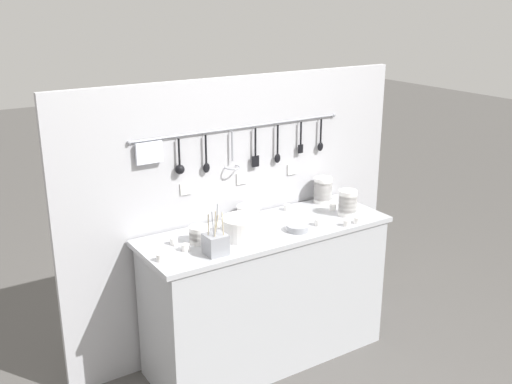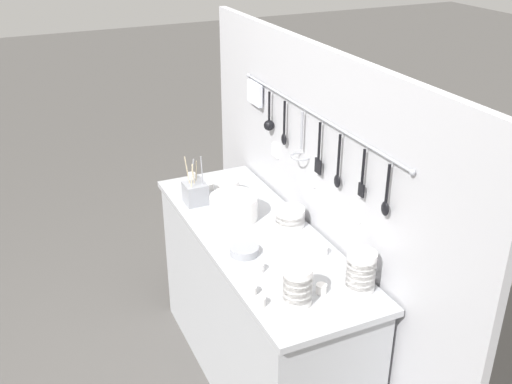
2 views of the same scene
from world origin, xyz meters
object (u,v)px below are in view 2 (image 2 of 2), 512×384
Objects in this scene: cup_front_left at (250,202)px; cup_edge_far at (228,182)px; bowl_stack_back_corner at (361,271)px; cup_back_left at (323,250)px; bowl_stack_tall_left at (290,217)px; steel_mixing_bowl at (244,250)px; bowl_stack_nested_right at (298,286)px; cutlery_caddy at (195,193)px; cup_centre at (259,267)px; cup_edge_near at (251,290)px; plate_stack at (234,207)px; cup_beside_plates at (260,302)px; cup_by_caddy at (192,176)px; cup_back_right at (210,186)px; bowl_stack_wide_centre at (229,188)px; cup_front_right at (321,289)px.

cup_edge_far is at bearing -177.83° from cup_front_left.
bowl_stack_back_corner reaches higher than cup_back_left.
bowl_stack_tall_left is (-0.59, -0.01, -0.04)m from bowl_stack_back_corner.
steel_mixing_bowl is 0.73m from cup_edge_far.
bowl_stack_nested_right is 3.66× the size of cup_front_left.
bowl_stack_nested_right reaches higher than bowl_stack_tall_left.
cutlery_caddy is 0.72m from cup_centre.
cup_edge_near is 1.00× the size of cup_edge_far.
cup_back_left is (-0.14, 0.42, 0.00)m from cup_edge_near.
plate_stack is 5.33× the size of cup_front_left.
cup_centre is at bearing 156.02° from cup_beside_plates.
cup_centre is at bearing -13.50° from cup_edge_far.
steel_mixing_bowl is 0.16m from cup_centre.
bowl_stack_tall_left is 3.20× the size of cup_front_left.
cup_centre is (0.30, -0.31, -0.03)m from bowl_stack_tall_left.
bowl_stack_tall_left is at bearing 20.47° from cup_by_caddy.
bowl_stack_tall_left is at bearing 39.05° from cutlery_caddy.
cup_back_right is 1.00× the size of cup_by_caddy.
cup_edge_near is (1.15, -0.14, 0.00)m from cup_by_caddy.
bowl_stack_wide_centre is 0.98m from cup_beside_plates.
cup_back_left is (0.30, 0.01, -0.03)m from bowl_stack_tall_left.
steel_mixing_bowl is at bearing -16.43° from cup_edge_far.
steel_mixing_bowl is at bearing -174.01° from bowl_stack_nested_right.
bowl_stack_back_corner reaches higher than cup_centre.
bowl_stack_tall_left is 3.20× the size of cup_edge_far.
cup_edge_near reaches higher than steel_mixing_bowl.
cutlery_caddy reaches higher than cup_centre.
bowl_stack_wide_centre is 2.62× the size of cup_front_left.
bowl_stack_wide_centre is 0.74m from cup_back_left.
cutlery_caddy reaches higher than cup_edge_near.
plate_stack is 0.17m from cup_front_left.
cutlery_caddy reaches higher than bowl_stack_back_corner.
bowl_stack_wide_centre is 0.43× the size of cutlery_caddy.
bowl_stack_wide_centre is at bearing -159.99° from bowl_stack_tall_left.
cup_back_right is (-0.69, 0.09, 0.00)m from steel_mixing_bowl.
cup_back_left is at bearing 9.95° from cup_front_left.
bowl_stack_back_corner reaches higher than cup_front_left.
cup_front_right is (1.09, 0.07, 0.00)m from cup_back_right.
cup_by_caddy is at bearing -164.24° from cup_back_right.
bowl_stack_nested_right is 1.11m from cup_back_right.
bowl_stack_back_corner is at bearing 1.07° from bowl_stack_tall_left.
cup_front_right is at bearing 6.06° from plate_stack.
steel_mixing_bowl is at bearing -7.78° from cup_back_right.
bowl_stack_wide_centre reaches higher than cup_edge_near.
bowl_stack_nested_right is at bearing -0.09° from cup_by_caddy.
bowl_stack_tall_left is at bearing 10.47° from cup_edge_far.
cup_front_left is at bearing 23.27° from bowl_stack_wide_centre.
cup_by_caddy is at bearing -158.14° from cup_front_left.
steel_mixing_bowl is 2.97× the size of cup_centre.
cup_back_right and cup_beside_plates have the same top height.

